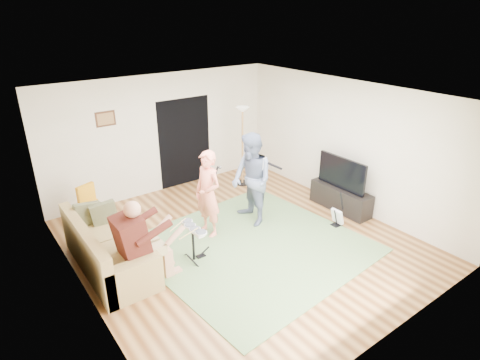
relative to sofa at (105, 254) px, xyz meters
name	(u,v)px	position (x,y,z in m)	size (l,w,h in m)	color
floor	(241,242)	(2.30, -0.67, -0.29)	(6.00, 6.00, 0.00)	brown
walls	(241,175)	(2.30, -0.67, 1.06)	(5.50, 6.00, 2.70)	beige
ceiling	(241,96)	(2.30, -0.67, 2.41)	(6.00, 6.00, 0.00)	white
window_blinds	(72,203)	(-0.45, -0.47, 1.26)	(2.05, 2.05, 0.00)	brown
doorway	(185,142)	(2.85, 2.32, 0.76)	(2.10, 2.10, 0.00)	black
picture_frame	(105,119)	(1.05, 2.32, 1.61)	(0.42, 0.03, 0.32)	#3F2314
area_rug	(253,246)	(2.39, -0.92, -0.28)	(3.60, 3.51, 0.02)	#5B7D4C
sofa	(105,254)	(0.00, 0.00, 0.00)	(0.89, 2.17, 0.88)	#A68B53
drummer	(144,249)	(0.43, -0.65, 0.26)	(0.92, 0.51, 1.41)	#4E1C16
drum_kit	(193,245)	(1.30, -0.65, 0.00)	(0.37, 0.66, 0.68)	black
singer	(208,194)	(1.99, -0.05, 0.54)	(0.61, 0.40, 1.67)	#FF866E
microphone	(216,171)	(2.19, -0.05, 0.95)	(0.06, 0.06, 0.24)	black
guitarist	(252,180)	(2.91, -0.17, 0.63)	(0.90, 0.70, 1.84)	slate
guitar_held	(260,162)	(3.11, -0.17, 0.96)	(0.12, 0.60, 0.26)	white
guitar_spare	(338,216)	(4.19, -1.31, -0.08)	(0.26, 0.24, 0.73)	black
torchiere_lamp	(242,132)	(3.92, 1.47, 1.02)	(0.34, 0.34, 1.91)	black
dining_chair	(95,214)	(0.30, 1.40, 0.04)	(0.51, 0.53, 0.92)	#CDB585
tv_cabinet	(341,198)	(4.80, -0.86, -0.04)	(0.40, 1.40, 0.50)	black
television	(342,173)	(4.75, -0.86, 0.56)	(0.06, 1.18, 0.67)	black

